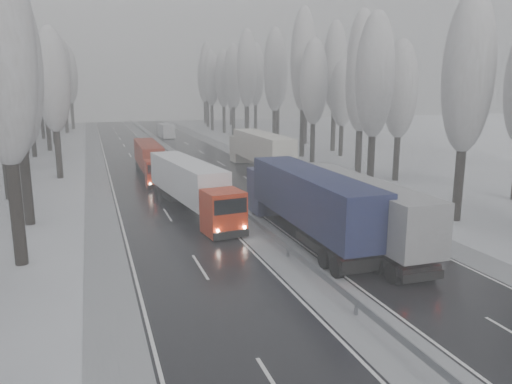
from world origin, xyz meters
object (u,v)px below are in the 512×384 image
truck_cream_box (259,149)px  box_truck_distant (166,131)px  truck_red_white (191,184)px  truck_red_red (150,158)px  truck_blue_box (304,198)px  truck_grey_tarp (349,205)px

truck_cream_box → box_truck_distant: (-4.91, 41.47, -1.24)m
truck_red_white → truck_red_red: truck_red_white is taller
truck_blue_box → truck_red_white: 10.40m
truck_cream_box → truck_red_red: truck_cream_box is taller
truck_grey_tarp → truck_red_white: (-8.05, 10.64, -0.15)m
truck_red_white → box_truck_distant: bearing=76.3°
truck_grey_tarp → truck_red_white: truck_grey_tarp is taller
truck_grey_tarp → truck_red_white: bearing=127.1°
truck_cream_box → truck_red_red: bearing=179.0°
truck_cream_box → truck_red_white: (-11.54, -17.35, -0.26)m
box_truck_distant → truck_red_red: truck_red_red is taller
truck_blue_box → truck_cream_box: size_ratio=1.02×
truck_blue_box → truck_cream_box: truck_blue_box is taller
box_truck_distant → truck_red_red: (-7.80, -41.28, 0.73)m
truck_red_red → box_truck_distant: bearing=79.9°
truck_blue_box → truck_red_red: bearing=105.1°
truck_grey_tarp → truck_red_red: size_ratio=1.19×
truck_blue_box → truck_red_red: 27.08m
truck_grey_tarp → truck_red_red: bearing=108.1°
truck_blue_box → truck_cream_box: (5.74, 25.98, -0.06)m
truck_blue_box → box_truck_distant: truck_blue_box is taller
truck_grey_tarp → truck_blue_box: bearing=138.2°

